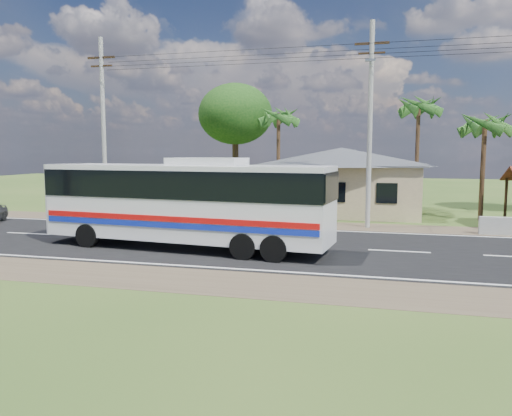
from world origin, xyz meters
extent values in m
plane|color=#2E4A1A|center=(0.00, 0.00, 0.00)|extent=(120.00, 120.00, 0.00)
cube|color=black|center=(0.00, 0.00, 0.01)|extent=(120.00, 10.00, 0.02)
cube|color=brown|center=(0.00, 6.50, 0.01)|extent=(120.00, 3.00, 0.01)
cube|color=brown|center=(0.00, -6.50, 0.01)|extent=(120.00, 3.00, 0.01)
cube|color=silver|center=(0.00, 4.70, 0.03)|extent=(120.00, 0.15, 0.01)
cube|color=silver|center=(0.00, -4.70, 0.03)|extent=(120.00, 0.15, 0.01)
cube|color=silver|center=(0.00, 0.00, 0.03)|extent=(120.00, 0.15, 0.01)
cube|color=tan|center=(1.00, 13.00, 1.60)|extent=(10.00, 8.00, 3.20)
cube|color=#4C4F54|center=(1.00, 13.00, 3.25)|extent=(10.60, 8.60, 0.10)
pyramid|color=#4C4F54|center=(1.00, 13.00, 4.40)|extent=(12.40, 10.00, 1.20)
cube|color=black|center=(-2.00, 8.98, 1.70)|extent=(1.20, 0.08, 1.20)
cube|color=black|center=(1.00, 8.98, 1.70)|extent=(1.20, 0.08, 1.20)
cube|color=black|center=(4.00, 8.98, 1.70)|extent=(1.20, 0.08, 1.20)
cylinder|color=#322212|center=(10.70, 10.30, 1.30)|extent=(0.16, 0.16, 2.60)
cylinder|color=#9E9E99|center=(-13.00, 6.50, 5.50)|extent=(0.26, 0.26, 11.00)
cube|color=#322212|center=(-13.00, 6.50, 9.80)|extent=(1.80, 0.12, 0.12)
cube|color=#322212|center=(-13.00, 6.50, 9.30)|extent=(1.40, 0.10, 0.10)
cylinder|color=#9E9E99|center=(3.00, 6.50, 5.50)|extent=(0.26, 0.26, 11.00)
cube|color=#322212|center=(3.00, 6.50, 9.80)|extent=(1.80, 0.12, 0.12)
cube|color=#322212|center=(3.00, 6.50, 9.30)|extent=(1.40, 0.10, 0.10)
cylinder|color=gray|center=(3.00, 5.50, 8.60)|extent=(0.08, 2.00, 0.08)
cube|color=gray|center=(3.00, 4.50, 8.60)|extent=(0.50, 0.18, 0.12)
cylinder|color=black|center=(-5.00, 6.50, 9.60)|extent=(16.00, 0.02, 0.02)
cylinder|color=#47301E|center=(9.50, 11.00, 3.00)|extent=(0.28, 0.28, 6.00)
cylinder|color=#47301E|center=(6.00, 15.50, 3.75)|extent=(0.28, 0.28, 7.50)
cylinder|color=#47301E|center=(-4.00, 16.00, 3.50)|extent=(0.28, 0.28, 7.00)
cylinder|color=#47301E|center=(-8.00, 18.00, 2.97)|extent=(0.50, 0.50, 5.95)
ellipsoid|color=#0F330E|center=(-8.00, 18.00, 7.15)|extent=(6.00, 6.00, 4.92)
cube|color=silver|center=(-4.31, -1.61, 2.02)|extent=(12.63, 3.83, 3.11)
cube|color=black|center=(-4.31, -1.61, 2.80)|extent=(12.68, 3.90, 1.14)
cube|color=black|center=(-10.49, -0.98, 2.43)|extent=(0.36, 2.38, 1.86)
cube|color=#B20B0B|center=(-4.44, -2.92, 1.45)|extent=(12.16, 1.28, 0.23)
cube|color=#0E209B|center=(-4.44, -2.92, 1.19)|extent=(12.16, 1.28, 0.23)
cube|color=silver|center=(-3.28, -1.71, 3.73)|extent=(3.26, 1.96, 0.31)
cylinder|color=black|center=(-8.55, -2.38, 0.52)|extent=(1.07, 0.47, 1.04)
cylinder|color=black|center=(-8.31, -0.01, 0.52)|extent=(1.07, 0.47, 1.04)
cylinder|color=black|center=(-1.34, -3.11, 0.52)|extent=(1.07, 0.47, 1.04)
cylinder|color=black|center=(-1.10, -0.74, 0.52)|extent=(1.07, 0.47, 1.04)
cylinder|color=black|center=(-0.10, -3.24, 0.52)|extent=(1.07, 0.47, 1.04)
cylinder|color=black|center=(0.14, -0.87, 0.52)|extent=(1.07, 0.47, 1.04)
camera|label=1|loc=(3.81, -21.20, 4.14)|focal=35.00mm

